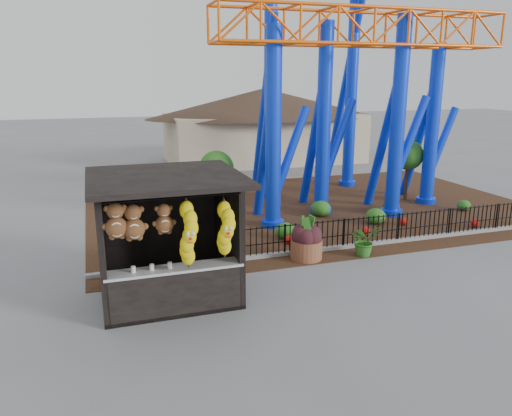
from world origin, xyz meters
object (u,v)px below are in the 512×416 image
object	(u,v)px
terracotta_planter	(306,249)
potted_plant	(364,240)
roller_coaster	(340,47)
prize_booth	(168,241)

from	to	relation	value
terracotta_planter	potted_plant	distance (m)	1.83
potted_plant	terracotta_planter	bearing A→B (deg)	163.44
terracotta_planter	potted_plant	size ratio (longest dim) A/B	0.98
roller_coaster	prize_booth	bearing A→B (deg)	-138.01
roller_coaster	terracotta_planter	distance (m)	9.20
roller_coaster	potted_plant	distance (m)	8.68
prize_booth	terracotta_planter	world-z (taller)	prize_booth
terracotta_planter	potted_plant	bearing A→B (deg)	-9.02
roller_coaster	terracotta_planter	xyz separation A→B (m)	(-3.81, -5.69, -6.14)
roller_coaster	potted_plant	bearing A→B (deg)	-108.66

